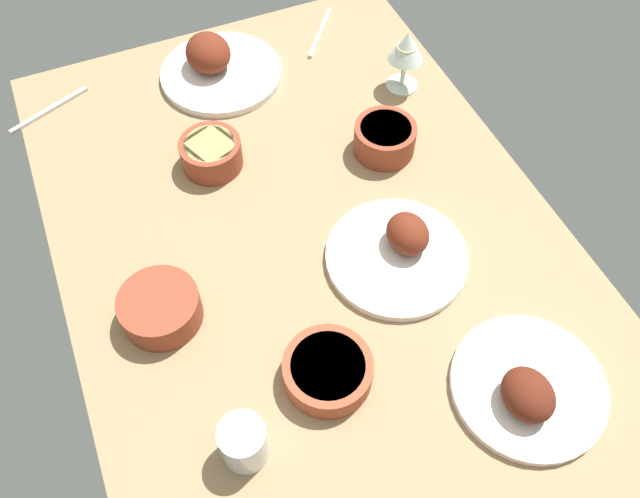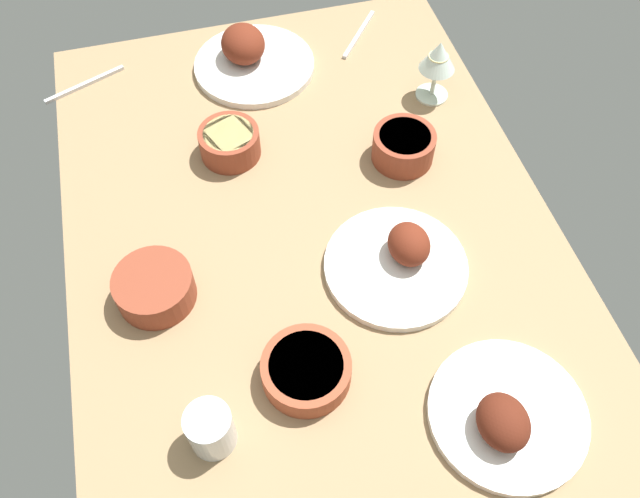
# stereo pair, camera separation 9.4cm
# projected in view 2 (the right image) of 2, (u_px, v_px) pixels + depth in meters

# --- Properties ---
(dining_table) EXTENTS (1.40, 0.90, 0.04)m
(dining_table) POSITION_uv_depth(u_px,v_px,m) (320.00, 261.00, 1.19)
(dining_table) COLOR #937551
(dining_table) RESTS_ON ground
(plate_far_side) EXTENTS (0.27, 0.27, 0.09)m
(plate_far_side) POSITION_uv_depth(u_px,v_px,m) (250.00, 56.00, 1.44)
(plate_far_side) COLOR silver
(plate_far_side) RESTS_ON dining_table
(plate_near_viewer) EXTENTS (0.26, 0.26, 0.08)m
(plate_near_viewer) POSITION_uv_depth(u_px,v_px,m) (399.00, 260.00, 1.15)
(plate_near_viewer) COLOR silver
(plate_near_viewer) RESTS_ON dining_table
(plate_center_main) EXTENTS (0.25, 0.25, 0.08)m
(plate_center_main) POSITION_uv_depth(u_px,v_px,m) (506.00, 417.00, 0.99)
(plate_center_main) COLOR silver
(plate_center_main) RESTS_ON dining_table
(bowl_cream) EXTENTS (0.14, 0.14, 0.05)m
(bowl_cream) POSITION_uv_depth(u_px,v_px,m) (306.00, 370.00, 1.02)
(bowl_cream) COLOR brown
(bowl_cream) RESTS_ON dining_table
(bowl_soup) EXTENTS (0.14, 0.14, 0.06)m
(bowl_soup) POSITION_uv_depth(u_px,v_px,m) (154.00, 287.00, 1.10)
(bowl_soup) COLOR brown
(bowl_soup) RESTS_ON dining_table
(bowl_pasta) EXTENTS (0.12, 0.12, 0.06)m
(bowl_pasta) POSITION_uv_depth(u_px,v_px,m) (230.00, 142.00, 1.29)
(bowl_pasta) COLOR brown
(bowl_pasta) RESTS_ON dining_table
(bowl_onions) EXTENTS (0.12, 0.12, 0.06)m
(bowl_onions) POSITION_uv_depth(u_px,v_px,m) (404.00, 146.00, 1.28)
(bowl_onions) COLOR brown
(bowl_onions) RESTS_ON dining_table
(wine_glass) EXTENTS (0.08, 0.08, 0.14)m
(wine_glass) POSITION_uv_depth(u_px,v_px,m) (438.00, 59.00, 1.33)
(wine_glass) COLOR silver
(wine_glass) RESTS_ON dining_table
(water_tumbler) EXTENTS (0.07, 0.07, 0.09)m
(water_tumbler) POSITION_uv_depth(u_px,v_px,m) (211.00, 429.00, 0.95)
(water_tumbler) COLOR silver
(water_tumbler) RESTS_ON dining_table
(fork_loose) EXTENTS (0.08, 0.18, 0.01)m
(fork_loose) POSITION_uv_depth(u_px,v_px,m) (85.00, 84.00, 1.43)
(fork_loose) COLOR silver
(fork_loose) RESTS_ON dining_table
(spoon_loose) EXTENTS (0.15, 0.12, 0.01)m
(spoon_loose) POSITION_uv_depth(u_px,v_px,m) (359.00, 34.00, 1.52)
(spoon_loose) COLOR silver
(spoon_loose) RESTS_ON dining_table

